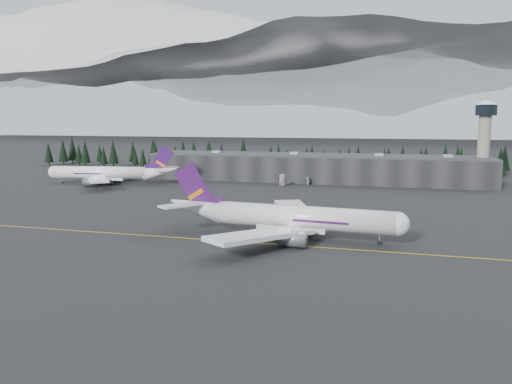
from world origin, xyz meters
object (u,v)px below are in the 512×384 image
(jet_parked, at_px, (111,173))
(terminal, at_px, (315,168))
(gse_vehicle_b, at_px, (308,184))
(control_tower, at_px, (484,133))
(jet_main, at_px, (282,217))
(gse_vehicle_a, at_px, (282,184))

(jet_parked, bearing_deg, terminal, -164.13)
(jet_parked, xyz_separation_m, gse_vehicle_b, (86.85, 21.62, -4.43))
(terminal, bearing_deg, gse_vehicle_b, -90.51)
(control_tower, relative_size, gse_vehicle_b, 9.65)
(jet_parked, bearing_deg, control_tower, -173.76)
(terminal, xyz_separation_m, gse_vehicle_b, (-0.16, -17.47, -5.63))
(terminal, distance_m, jet_parked, 95.39)
(jet_main, bearing_deg, gse_vehicle_b, 100.38)
(jet_main, xyz_separation_m, gse_vehicle_a, (-21.34, 94.99, -4.40))
(gse_vehicle_a, distance_m, gse_vehicle_b, 12.44)
(terminal, distance_m, control_tower, 76.98)
(jet_parked, bearing_deg, gse_vehicle_a, -177.37)
(jet_parked, bearing_deg, jet_main, 132.32)
(control_tower, distance_m, jet_parked, 168.38)
(jet_parked, bearing_deg, gse_vehicle_b, -174.34)
(terminal, distance_m, gse_vehicle_a, 27.06)
(jet_main, relative_size, gse_vehicle_b, 15.93)
(jet_main, xyz_separation_m, gse_vehicle_b, (-10.94, 101.83, -4.49))
(jet_main, height_order, jet_parked, jet_main)
(control_tower, bearing_deg, gse_vehicle_a, -162.30)
(jet_main, relative_size, gse_vehicle_a, 11.37)
(jet_parked, xyz_separation_m, gse_vehicle_a, (76.45, 14.79, -4.33))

